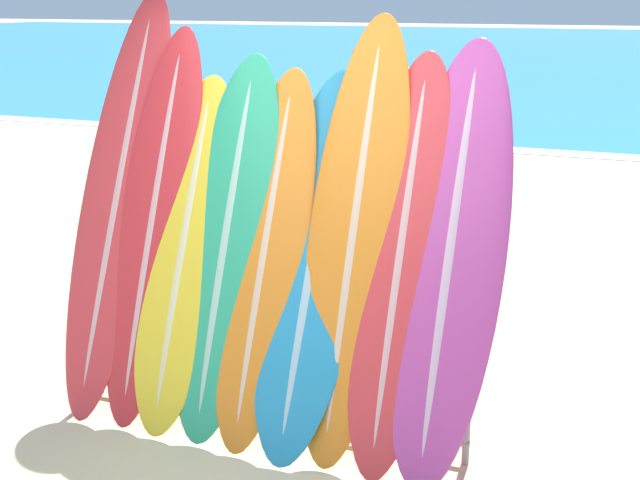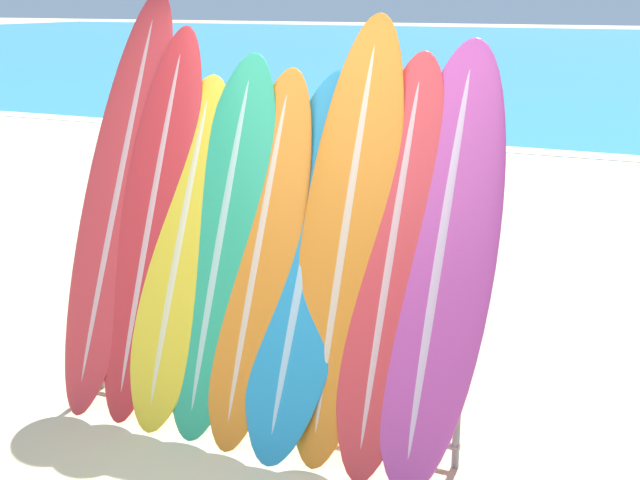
# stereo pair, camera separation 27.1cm
# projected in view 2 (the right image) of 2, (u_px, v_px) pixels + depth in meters

# --- Properties ---
(surfboard_rack) EXTENTS (2.39, 0.04, 0.90)m
(surfboard_rack) POSITION_uv_depth(u_px,v_px,m) (261.00, 346.00, 5.10)
(surfboard_rack) COLOR slate
(surfboard_rack) RESTS_ON ground_plane
(surfboard_slot_0) EXTENTS (0.52, 1.11, 2.48)m
(surfboard_slot_0) POSITION_uv_depth(u_px,v_px,m) (119.00, 197.00, 5.44)
(surfboard_slot_0) COLOR red
(surfboard_slot_0) RESTS_ON ground_plane
(surfboard_slot_1) EXTENTS (0.50, 0.96, 2.27)m
(surfboard_slot_1) POSITION_uv_depth(u_px,v_px,m) (153.00, 221.00, 5.30)
(surfboard_slot_1) COLOR red
(surfboard_slot_1) RESTS_ON ground_plane
(surfboard_slot_2) EXTENTS (0.55, 0.91, 1.99)m
(surfboard_slot_2) POSITION_uv_depth(u_px,v_px,m) (181.00, 250.00, 5.19)
(surfboard_slot_2) COLOR yellow
(surfboard_slot_2) RESTS_ON ground_plane
(surfboard_slot_3) EXTENTS (0.56, 0.92, 2.12)m
(surfboard_slot_3) POSITION_uv_depth(u_px,v_px,m) (222.00, 243.00, 5.09)
(surfboard_slot_3) COLOR #289E70
(surfboard_slot_3) RESTS_ON ground_plane
(surfboard_slot_4) EXTENTS (0.50, 0.94, 2.05)m
(surfboard_slot_4) POSITION_uv_depth(u_px,v_px,m) (260.00, 255.00, 4.98)
(surfboard_slot_4) COLOR orange
(surfboard_slot_4) RESTS_ON ground_plane
(surfboard_slot_5) EXTENTS (0.59, 1.02, 2.04)m
(surfboard_slot_5) POSITION_uv_depth(u_px,v_px,m) (306.00, 262.00, 4.88)
(surfboard_slot_5) COLOR teal
(surfboard_slot_5) RESTS_ON ground_plane
(surfboard_slot_6) EXTENTS (0.53, 0.96, 2.35)m
(surfboard_slot_6) POSITION_uv_depth(u_px,v_px,m) (347.00, 237.00, 4.78)
(surfboard_slot_6) COLOR orange
(surfboard_slot_6) RESTS_ON ground_plane
(surfboard_slot_7) EXTENTS (0.50, 0.96, 2.16)m
(surfboard_slot_7) POSITION_uv_depth(u_px,v_px,m) (392.00, 262.00, 4.66)
(surfboard_slot_7) COLOR red
(surfboard_slot_7) RESTS_ON ground_plane
(surfboard_slot_8) EXTENTS (0.58, 1.03, 2.23)m
(surfboard_slot_8) POSITION_uv_depth(u_px,v_px,m) (441.00, 261.00, 4.56)
(surfboard_slot_8) COLOR #B23D8E
(surfboard_slot_8) RESTS_ON ground_plane
(person_near_water) EXTENTS (0.29, 0.27, 1.72)m
(person_near_water) POSITION_uv_depth(u_px,v_px,m) (386.00, 99.00, 13.43)
(person_near_water) COLOR #A87A5B
(person_near_water) RESTS_ON ground_plane
(person_mid_beach) EXTENTS (0.28, 0.29, 1.72)m
(person_mid_beach) POSITION_uv_depth(u_px,v_px,m) (419.00, 135.00, 9.85)
(person_mid_beach) COLOR beige
(person_mid_beach) RESTS_ON ground_plane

